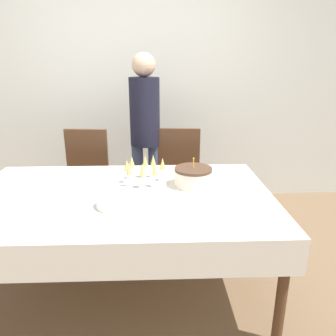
# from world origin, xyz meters

# --- Properties ---
(ground_plane) EXTENTS (12.00, 12.00, 0.00)m
(ground_plane) POSITION_xyz_m (0.00, 0.00, 0.00)
(ground_plane) COLOR brown
(wall_back) EXTENTS (8.00, 0.05, 2.70)m
(wall_back) POSITION_xyz_m (0.00, 1.70, 1.35)
(wall_back) COLOR silver
(wall_back) RESTS_ON ground_plane
(dining_table) EXTENTS (1.98, 1.21, 0.73)m
(dining_table) POSITION_xyz_m (0.00, 0.00, 0.63)
(dining_table) COLOR silver
(dining_table) RESTS_ON ground_plane
(dining_chair_far_left) EXTENTS (0.46, 0.46, 0.95)m
(dining_chair_far_left) POSITION_xyz_m (-0.43, 0.92, 0.52)
(dining_chair_far_left) COLOR #51331E
(dining_chair_far_left) RESTS_ON ground_plane
(dining_chair_far_right) EXTENTS (0.46, 0.46, 0.95)m
(dining_chair_far_right) POSITION_xyz_m (0.45, 0.92, 0.52)
(dining_chair_far_right) COLOR #51331E
(dining_chair_far_right) RESTS_ON ground_plane
(birthday_cake) EXTENTS (0.26, 0.26, 0.20)m
(birthday_cake) POSITION_xyz_m (0.49, 0.14, 0.79)
(birthday_cake) COLOR silver
(birthday_cake) RESTS_ON dining_table
(champagne_tray) EXTENTS (0.36, 0.36, 0.18)m
(champagne_tray) POSITION_xyz_m (0.15, 0.20, 0.81)
(champagne_tray) COLOR silver
(champagne_tray) RESTS_ON dining_table
(plate_stack_main) EXTENTS (0.25, 0.25, 0.05)m
(plate_stack_main) POSITION_xyz_m (-0.00, -0.17, 0.75)
(plate_stack_main) COLOR white
(plate_stack_main) RESTS_ON dining_table
(cake_knife) EXTENTS (0.30, 0.07, 0.00)m
(cake_knife) POSITION_xyz_m (0.59, -0.07, 0.73)
(cake_knife) COLOR silver
(cake_knife) RESTS_ON dining_table
(fork_pile) EXTENTS (0.18, 0.09, 0.02)m
(fork_pile) POSITION_xyz_m (-0.30, -0.05, 0.74)
(fork_pile) COLOR silver
(fork_pile) RESTS_ON dining_table
(napkin_pile) EXTENTS (0.15, 0.15, 0.01)m
(napkin_pile) POSITION_xyz_m (-0.33, 0.06, 0.73)
(napkin_pile) COLOR white
(napkin_pile) RESTS_ON dining_table
(person_standing) EXTENTS (0.28, 0.28, 1.62)m
(person_standing) POSITION_xyz_m (0.14, 1.07, 0.98)
(person_standing) COLOR #3F4C72
(person_standing) RESTS_ON ground_plane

